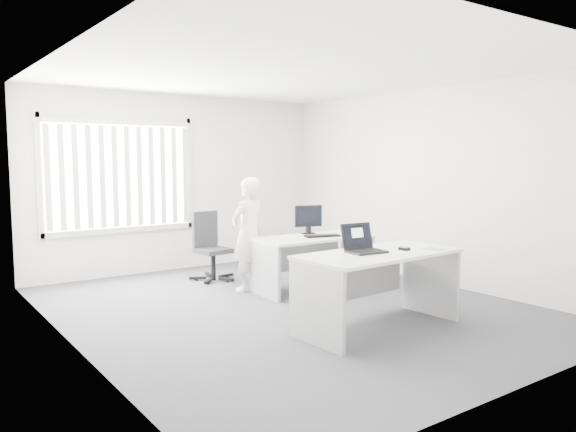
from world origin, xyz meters
TOP-DOWN VIEW (x-y plane):
  - ground at (0.00, 0.00)m, footprint 6.00×6.00m
  - wall_back at (0.00, 3.00)m, footprint 5.00×0.02m
  - wall_front at (0.00, -3.00)m, footprint 5.00×0.02m
  - wall_left at (-2.50, 0.00)m, footprint 0.02×6.00m
  - wall_right at (2.50, 0.00)m, footprint 0.02×6.00m
  - ceiling at (0.00, 0.00)m, footprint 5.00×6.00m
  - window at (-1.00, 2.96)m, footprint 2.32×0.06m
  - blinds at (-1.00, 2.90)m, footprint 2.20×0.10m
  - desk_near at (0.27, -1.23)m, footprint 1.83×0.92m
  - desk_far at (0.81, 0.56)m, footprint 1.63×0.80m
  - office_chair at (-0.02, 1.93)m, footprint 0.64×0.64m
  - person at (0.07, 1.05)m, footprint 0.63×0.49m
  - laptop at (0.14, -1.18)m, footprint 0.41×0.37m
  - paper_sheet at (0.56, -1.30)m, footprint 0.37×0.30m
  - mouse at (0.57, -1.30)m, footprint 0.09×0.12m
  - booklet at (0.89, -1.45)m, footprint 0.16×0.21m
  - keyboard at (0.90, 0.47)m, footprint 0.51×0.29m
  - monitor at (0.92, 0.82)m, footprint 0.42×0.23m

SIDE VIEW (x-z plane):
  - ground at x=0.00m, z-range 0.00..0.00m
  - office_chair at x=-0.02m, z-range -0.19..0.82m
  - desk_far at x=0.81m, z-range 0.16..0.90m
  - desk_near at x=0.27m, z-range 0.18..0.99m
  - keyboard at x=0.90m, z-range 0.73..0.75m
  - person at x=0.07m, z-range 0.00..1.54m
  - paper_sheet at x=0.56m, z-range 0.81..0.82m
  - booklet at x=0.89m, z-range 0.81..0.82m
  - mouse at x=0.57m, z-range 0.82..0.86m
  - monitor at x=0.92m, z-range 0.73..1.14m
  - laptop at x=0.14m, z-range 0.81..1.11m
  - wall_back at x=0.00m, z-range 0.00..2.80m
  - wall_front at x=0.00m, z-range 0.00..2.80m
  - wall_left at x=-2.50m, z-range 0.00..2.80m
  - wall_right at x=2.50m, z-range 0.00..2.80m
  - blinds at x=-1.00m, z-range 0.77..2.27m
  - window at x=-1.00m, z-range 0.67..2.43m
  - ceiling at x=0.00m, z-range 2.79..2.81m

